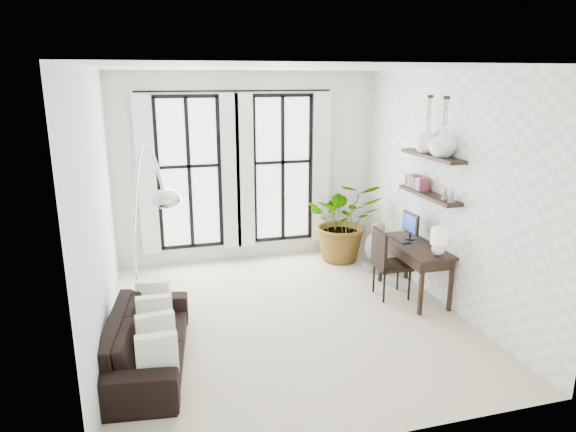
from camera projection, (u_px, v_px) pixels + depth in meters
name	position (u px, v px, depth m)	size (l,w,h in m)	color
floor	(287.00, 317.00, 6.85)	(5.00, 5.00, 0.00)	beige
ceiling	(287.00, 68.00, 6.01)	(5.00, 5.00, 0.00)	white
wall_left	(97.00, 213.00, 5.84)	(5.00, 5.00, 0.00)	silver
wall_right	(446.00, 190.00, 7.01)	(5.00, 5.00, 0.00)	white
wall_back	(248.00, 168.00, 8.75)	(4.50, 4.50, 0.00)	white
windows	(237.00, 171.00, 8.64)	(3.26, 0.13, 2.65)	white
wall_shelves	(429.00, 179.00, 7.15)	(0.25, 1.30, 0.60)	black
sofa	(147.00, 339.00, 5.66)	(2.04, 0.80, 0.60)	black
throw_pillows	(155.00, 322.00, 5.63)	(0.40, 1.52, 0.40)	white
plant	(344.00, 220.00, 8.83)	(1.28, 1.11, 1.42)	#2D7228
desk	(416.00, 249.00, 7.29)	(0.56, 1.32, 1.17)	black
desk_chair	(386.00, 259.00, 7.33)	(0.50, 0.50, 1.01)	black
arc_lamp	(146.00, 189.00, 5.85)	(0.74, 1.49, 2.42)	silver
buddha	(377.00, 250.00, 8.43)	(0.46, 0.46, 0.84)	gray
vase_a	(443.00, 142.00, 6.74)	(0.37, 0.37, 0.38)	white
vase_b	(427.00, 139.00, 7.11)	(0.37, 0.37, 0.38)	white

